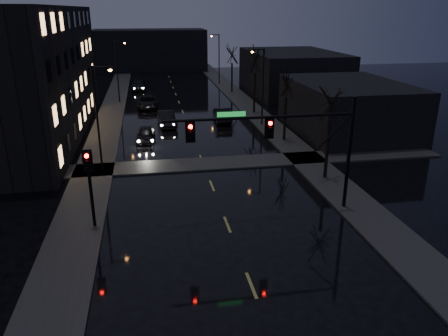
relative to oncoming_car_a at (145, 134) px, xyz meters
name	(u,v)px	position (x,y,z in m)	size (l,w,h in m)	color
ground	(263,314)	(4.52, -26.07, -0.66)	(160.00, 160.00, 0.00)	black
sidewalk_left	(109,120)	(-3.98, 8.93, -0.60)	(3.00, 140.00, 0.12)	#2D2D2B
sidewalk_right	(257,114)	(13.02, 8.93, -0.60)	(3.00, 140.00, 0.12)	#2D2D2B
sidewalk_cross	(204,164)	(4.52, -7.57, -0.60)	(40.00, 3.00, 0.12)	#2D2D2B
apartment_block	(12,74)	(-11.98, 3.93, 5.34)	(12.00, 30.00, 12.00)	black
commercial_right_near	(347,107)	(20.02, -0.07, 1.84)	(10.00, 14.00, 5.00)	black
commercial_right_far	(292,73)	(21.52, 21.93, 2.34)	(12.00, 18.00, 6.00)	black
far_block	(150,50)	(1.52, 51.93, 3.34)	(22.00, 10.00, 8.00)	black
signal_mast	(290,135)	(8.37, -17.07, 4.20)	(11.11, 0.41, 7.00)	black
signal_pole_left	(89,178)	(-2.98, -17.08, 2.35)	(0.35, 0.41, 4.53)	black
tree_near	(332,94)	(12.92, -12.07, 5.55)	(3.52, 3.52, 8.08)	black
tree_mid_a	(287,79)	(12.92, -2.07, 5.16)	(3.30, 3.30, 7.58)	black
tree_mid_b	(255,56)	(12.92, 9.93, 5.94)	(3.74, 3.74, 8.59)	black
tree_far	(232,51)	(12.92, 23.93, 5.40)	(3.43, 3.43, 7.88)	black
streetlight_l_near	(100,111)	(-3.06, -8.07, 4.11)	(1.53, 0.28, 8.00)	black
streetlight_l_far	(118,66)	(-3.06, 18.93, 4.11)	(1.53, 0.28, 8.00)	black
streetlight_r_mid	(261,81)	(12.10, 3.93, 4.11)	(1.53, 0.28, 8.00)	black
streetlight_r_far	(218,55)	(12.10, 31.93, 4.11)	(1.53, 0.28, 8.00)	black
oncoming_car_a	(145,134)	(0.00, 0.00, 0.00)	(1.57, 3.90, 1.33)	black
oncoming_car_b	(167,119)	(2.28, 5.47, 0.11)	(1.65, 4.72, 1.56)	black
oncoming_car_c	(147,102)	(0.35, 14.99, 0.09)	(2.49, 5.40, 1.50)	black
oncoming_car_d	(139,85)	(-0.81, 28.37, 0.08)	(2.08, 5.13, 1.49)	black
lead_car	(222,115)	(8.42, 6.30, 0.12)	(1.67, 4.78, 1.57)	black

